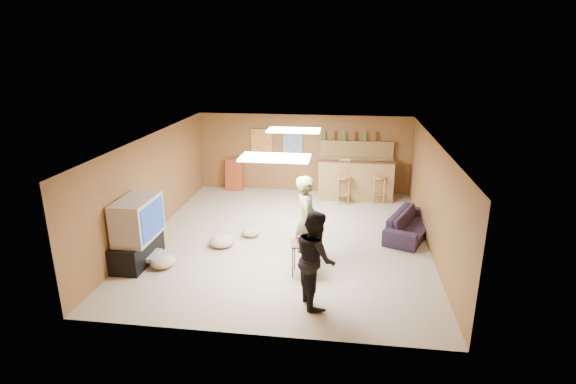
# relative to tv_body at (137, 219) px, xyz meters

# --- Properties ---
(ground) EXTENTS (7.00, 7.00, 0.00)m
(ground) POSITION_rel_tv_body_xyz_m (2.65, 1.50, -0.90)
(ground) COLOR tan
(ground) RESTS_ON ground
(ceiling) EXTENTS (6.00, 7.00, 0.02)m
(ceiling) POSITION_rel_tv_body_xyz_m (2.65, 1.50, 1.30)
(ceiling) COLOR silver
(ceiling) RESTS_ON ground
(wall_back) EXTENTS (6.00, 0.02, 2.20)m
(wall_back) POSITION_rel_tv_body_xyz_m (2.65, 5.00, 0.20)
(wall_back) COLOR brown
(wall_back) RESTS_ON ground
(wall_front) EXTENTS (6.00, 0.02, 2.20)m
(wall_front) POSITION_rel_tv_body_xyz_m (2.65, -2.00, 0.20)
(wall_front) COLOR brown
(wall_front) RESTS_ON ground
(wall_left) EXTENTS (0.02, 7.00, 2.20)m
(wall_left) POSITION_rel_tv_body_xyz_m (-0.35, 1.50, 0.20)
(wall_left) COLOR brown
(wall_left) RESTS_ON ground
(wall_right) EXTENTS (0.02, 7.00, 2.20)m
(wall_right) POSITION_rel_tv_body_xyz_m (5.65, 1.50, 0.20)
(wall_right) COLOR brown
(wall_right) RESTS_ON ground
(tv_stand) EXTENTS (0.55, 1.30, 0.50)m
(tv_stand) POSITION_rel_tv_body_xyz_m (-0.07, 0.00, -0.65)
(tv_stand) COLOR black
(tv_stand) RESTS_ON ground
(dvd_box) EXTENTS (0.35, 0.50, 0.08)m
(dvd_box) POSITION_rel_tv_body_xyz_m (0.15, 0.00, -0.75)
(dvd_box) COLOR #B2B2B7
(dvd_box) RESTS_ON tv_stand
(tv_body) EXTENTS (0.60, 1.10, 0.80)m
(tv_body) POSITION_rel_tv_body_xyz_m (0.00, 0.00, 0.00)
(tv_body) COLOR #B2B2B7
(tv_body) RESTS_ON tv_stand
(tv_screen) EXTENTS (0.02, 0.95, 0.65)m
(tv_screen) POSITION_rel_tv_body_xyz_m (0.31, 0.00, 0.00)
(tv_screen) COLOR navy
(tv_screen) RESTS_ON tv_body
(bar_counter) EXTENTS (2.00, 0.60, 1.10)m
(bar_counter) POSITION_rel_tv_body_xyz_m (4.15, 4.45, -0.35)
(bar_counter) COLOR olive
(bar_counter) RESTS_ON ground
(bar_lip) EXTENTS (2.10, 0.12, 0.05)m
(bar_lip) POSITION_rel_tv_body_xyz_m (4.15, 4.20, 0.20)
(bar_lip) COLOR #3C2013
(bar_lip) RESTS_ON bar_counter
(bar_shelf) EXTENTS (2.00, 0.18, 0.05)m
(bar_shelf) POSITION_rel_tv_body_xyz_m (4.15, 4.90, 0.60)
(bar_shelf) COLOR olive
(bar_shelf) RESTS_ON bar_backing
(bar_backing) EXTENTS (2.00, 0.14, 0.60)m
(bar_backing) POSITION_rel_tv_body_xyz_m (4.15, 4.92, 0.30)
(bar_backing) COLOR olive
(bar_backing) RESTS_ON bar_counter
(poster_left) EXTENTS (0.60, 0.03, 0.85)m
(poster_left) POSITION_rel_tv_body_xyz_m (1.45, 4.96, 0.45)
(poster_left) COLOR #BF3F26
(poster_left) RESTS_ON wall_back
(poster_right) EXTENTS (0.55, 0.03, 0.80)m
(poster_right) POSITION_rel_tv_body_xyz_m (2.35, 4.96, 0.45)
(poster_right) COLOR #334C99
(poster_right) RESTS_ON wall_back
(folding_chair_stack) EXTENTS (0.50, 0.26, 0.91)m
(folding_chair_stack) POSITION_rel_tv_body_xyz_m (0.65, 4.80, -0.45)
(folding_chair_stack) COLOR #AA3E1F
(folding_chair_stack) RESTS_ON ground
(ceiling_panel_front) EXTENTS (1.20, 0.60, 0.04)m
(ceiling_panel_front) POSITION_rel_tv_body_xyz_m (2.65, 0.00, 1.27)
(ceiling_panel_front) COLOR white
(ceiling_panel_front) RESTS_ON ceiling
(ceiling_panel_back) EXTENTS (1.20, 0.60, 0.04)m
(ceiling_panel_back) POSITION_rel_tv_body_xyz_m (2.65, 2.70, 1.27)
(ceiling_panel_back) COLOR white
(ceiling_panel_back) RESTS_ON ceiling
(person_olive) EXTENTS (0.50, 0.69, 1.77)m
(person_olive) POSITION_rel_tv_body_xyz_m (3.18, 0.32, -0.01)
(person_olive) COLOR brown
(person_olive) RESTS_ON ground
(person_black) EXTENTS (0.83, 0.93, 1.59)m
(person_black) POSITION_rel_tv_body_xyz_m (3.45, -1.00, -0.11)
(person_black) COLOR black
(person_black) RESTS_ON ground
(sofa) EXTENTS (1.36, 1.95, 0.53)m
(sofa) POSITION_rel_tv_body_xyz_m (5.35, 2.03, -0.63)
(sofa) COLOR black
(sofa) RESTS_ON ground
(tray_table) EXTENTS (0.54, 0.46, 0.63)m
(tray_table) POSITION_rel_tv_body_xyz_m (3.19, -0.09, -0.58)
(tray_table) COLOR #3C2013
(tray_table) RESTS_ON ground
(cup_red_near) EXTENTS (0.11, 0.11, 0.12)m
(cup_red_near) POSITION_rel_tv_body_xyz_m (3.09, -0.06, -0.21)
(cup_red_near) COLOR red
(cup_red_near) RESTS_ON tray_table
(cup_red_far) EXTENTS (0.08, 0.08, 0.10)m
(cup_red_far) POSITION_rel_tv_body_xyz_m (3.29, -0.19, -0.21)
(cup_red_far) COLOR red
(cup_red_far) RESTS_ON tray_table
(cup_blue) EXTENTS (0.09, 0.09, 0.11)m
(cup_blue) POSITION_rel_tv_body_xyz_m (3.32, 0.03, -0.21)
(cup_blue) COLOR navy
(cup_blue) RESTS_ON tray_table
(bar_stool_left) EXTENTS (0.38, 0.38, 1.12)m
(bar_stool_left) POSITION_rel_tv_body_xyz_m (3.84, 4.00, -0.34)
(bar_stool_left) COLOR olive
(bar_stool_left) RESTS_ON ground
(bar_stool_right) EXTENTS (0.47, 0.47, 1.13)m
(bar_stool_right) POSITION_rel_tv_body_xyz_m (4.78, 4.16, -0.34)
(bar_stool_right) COLOR olive
(bar_stool_right) RESTS_ON ground
(cushion_near_tv) EXTENTS (0.57, 0.57, 0.24)m
(cushion_near_tv) POSITION_rel_tv_body_xyz_m (1.36, 0.91, -0.78)
(cushion_near_tv) COLOR tan
(cushion_near_tv) RESTS_ON ground
(cushion_mid) EXTENTS (0.48, 0.48, 0.18)m
(cushion_mid) POSITION_rel_tv_body_xyz_m (1.84, 1.52, -0.81)
(cushion_mid) COLOR tan
(cushion_mid) RESTS_ON ground
(cushion_far) EXTENTS (0.58, 0.58, 0.22)m
(cushion_far) POSITION_rel_tv_body_xyz_m (0.49, -0.14, -0.79)
(cushion_far) COLOR tan
(cushion_far) RESTS_ON ground
(bottle_row) EXTENTS (1.48, 0.08, 0.26)m
(bottle_row) POSITION_rel_tv_body_xyz_m (3.95, 4.88, 0.75)
(bottle_row) COLOR #3F7233
(bottle_row) RESTS_ON bar_shelf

